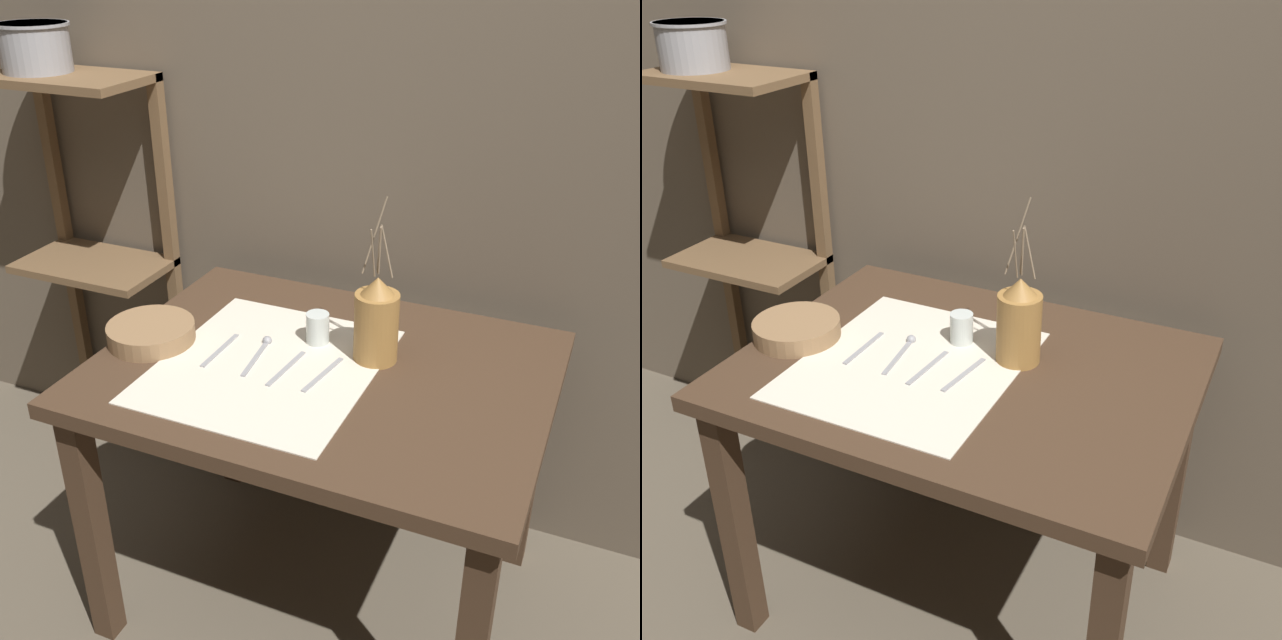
{
  "view_description": "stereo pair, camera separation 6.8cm",
  "coord_description": "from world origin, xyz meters",
  "views": [
    {
      "loc": [
        0.59,
        -1.39,
        1.67
      ],
      "look_at": [
        -0.01,
        0.0,
        0.87
      ],
      "focal_mm": 42.0,
      "sensor_mm": 36.0,
      "label": 1
    },
    {
      "loc": [
        0.66,
        -1.37,
        1.67
      ],
      "look_at": [
        -0.01,
        0.0,
        0.87
      ],
      "focal_mm": 42.0,
      "sensor_mm": 36.0,
      "label": 2
    }
  ],
  "objects": [
    {
      "name": "stone_wall_back",
      "position": [
        0.0,
        0.51,
        1.2
      ],
      "size": [
        7.0,
        0.06,
        2.4
      ],
      "color": "brown",
      "rests_on": "ground_plane"
    },
    {
      "name": "wooden_shelf_unit",
      "position": [
        -0.93,
        0.37,
        0.88
      ],
      "size": [
        0.46,
        0.28,
        1.3
      ],
      "color": "brown",
      "rests_on": "ground_plane"
    },
    {
      "name": "knife_center",
      "position": [
        0.02,
        -0.04,
        0.75
      ],
      "size": [
        0.04,
        0.17,
        0.0
      ],
      "color": "#939399",
      "rests_on": "wooden_table"
    },
    {
      "name": "pitcher_with_flowers",
      "position": [
        0.1,
        0.08,
        0.85
      ],
      "size": [
        0.11,
        0.11,
        0.4
      ],
      "color": "olive",
      "rests_on": "wooden_table"
    },
    {
      "name": "ground_plane",
      "position": [
        0.0,
        0.0,
        0.0
      ],
      "size": [
        12.0,
        12.0,
        0.0
      ],
      "primitive_type": "plane",
      "color": "brown"
    },
    {
      "name": "metal_pot_large",
      "position": [
        -1.02,
        0.32,
        1.37
      ],
      "size": [
        0.21,
        0.21,
        0.13
      ],
      "color": "#939399",
      "rests_on": "wooden_shelf_unit"
    },
    {
      "name": "glass_tumbler_near",
      "position": [
        -0.06,
        0.09,
        0.79
      ],
      "size": [
        0.06,
        0.06,
        0.08
      ],
      "color": "silver",
      "rests_on": "wooden_table"
    },
    {
      "name": "wooden_bowl",
      "position": [
        -0.44,
        -0.06,
        0.77
      ],
      "size": [
        0.22,
        0.22,
        0.05
      ],
      "color": "#8E6B47",
      "rests_on": "wooden_table"
    },
    {
      "name": "fork_inner",
      "position": [
        -0.07,
        -0.05,
        0.75
      ],
      "size": [
        0.03,
        0.17,
        0.0
      ],
      "color": "#939399",
      "rests_on": "wooden_table"
    },
    {
      "name": "linen_cloth",
      "position": [
        -0.12,
        -0.05,
        0.75
      ],
      "size": [
        0.49,
        0.56,
        0.0
      ],
      "color": "beige",
      "rests_on": "wooden_table"
    },
    {
      "name": "fork_outer",
      "position": [
        -0.26,
        -0.04,
        0.75
      ],
      "size": [
        0.01,
        0.17,
        0.0
      ],
      "color": "#939399",
      "rests_on": "wooden_table"
    },
    {
      "name": "wooden_table",
      "position": [
        0.0,
        0.0,
        0.64
      ],
      "size": [
        1.06,
        0.81,
        0.75
      ],
      "color": "#422D1E",
      "rests_on": "ground_plane"
    },
    {
      "name": "spoon_outer",
      "position": [
        -0.17,
        0.01,
        0.75
      ],
      "size": [
        0.04,
        0.18,
        0.02
      ],
      "color": "#939399",
      "rests_on": "wooden_table"
    }
  ]
}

